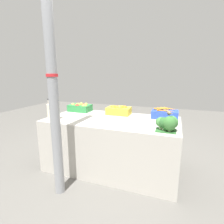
# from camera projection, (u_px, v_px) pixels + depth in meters

# --- Properties ---
(ground_plane) EXTENTS (10.00, 10.00, 0.00)m
(ground_plane) POSITION_uv_depth(u_px,v_px,m) (112.00, 166.00, 2.62)
(ground_plane) COLOR #605E59
(market_table) EXTENTS (1.83, 0.93, 0.74)m
(market_table) POSITION_uv_depth(u_px,v_px,m) (112.00, 143.00, 2.54)
(market_table) COLOR #B7B2A8
(market_table) RESTS_ON ground_plane
(support_pole) EXTENTS (0.12, 0.12, 2.46)m
(support_pole) POSITION_uv_depth(u_px,v_px,m) (53.00, 87.00, 1.81)
(support_pole) COLOR gray
(support_pole) RESTS_ON ground_plane
(apple_crate) EXTENTS (0.36, 0.24, 0.14)m
(apple_crate) POSITION_uv_depth(u_px,v_px,m) (80.00, 107.00, 2.95)
(apple_crate) COLOR #2D8442
(apple_crate) RESTS_ON market_table
(orange_crate) EXTENTS (0.36, 0.24, 0.15)m
(orange_crate) POSITION_uv_depth(u_px,v_px,m) (119.00, 110.00, 2.73)
(orange_crate) COLOR gold
(orange_crate) RESTS_ON market_table
(carrot_crate) EXTENTS (0.36, 0.24, 0.14)m
(carrot_crate) POSITION_uv_depth(u_px,v_px,m) (165.00, 114.00, 2.50)
(carrot_crate) COLOR #2847B7
(carrot_crate) RESTS_ON market_table
(broccoli_pile) EXTENTS (0.24, 0.19, 0.18)m
(broccoli_pile) POSITION_uv_depth(u_px,v_px,m) (168.00, 123.00, 1.92)
(broccoli_pile) COLOR #2D602D
(broccoli_pile) RESTS_ON market_table
(juice_bottle_cloudy) EXTENTS (0.07, 0.07, 0.28)m
(juice_bottle_cloudy) POSITION_uv_depth(u_px,v_px,m) (49.00, 110.00, 2.47)
(juice_bottle_cloudy) COLOR beige
(juice_bottle_cloudy) RESTS_ON market_table
(juice_bottle_golden) EXTENTS (0.06, 0.06, 0.27)m
(juice_bottle_golden) POSITION_uv_depth(u_px,v_px,m) (57.00, 111.00, 2.43)
(juice_bottle_golden) COLOR gold
(juice_bottle_golden) RESTS_ON market_table
(sparrow_bird) EXTENTS (0.07, 0.13, 0.05)m
(sparrow_bird) POSITION_uv_depth(u_px,v_px,m) (169.00, 113.00, 1.92)
(sparrow_bird) COLOR #4C3D2D
(sparrow_bird) RESTS_ON broccoli_pile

